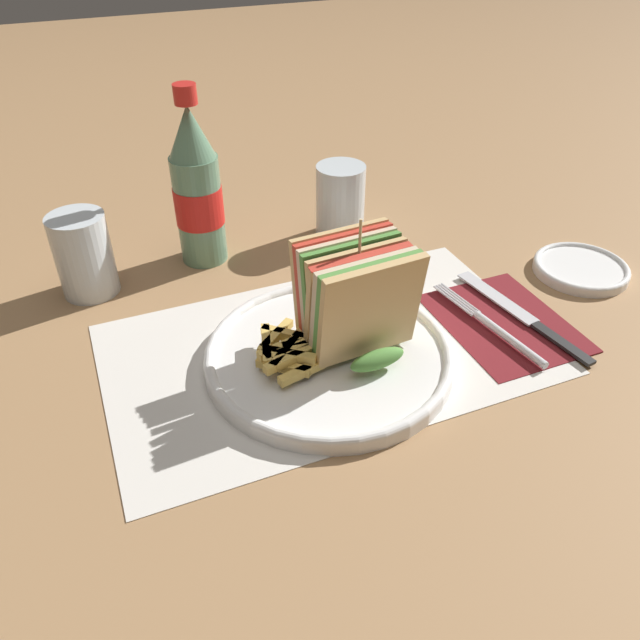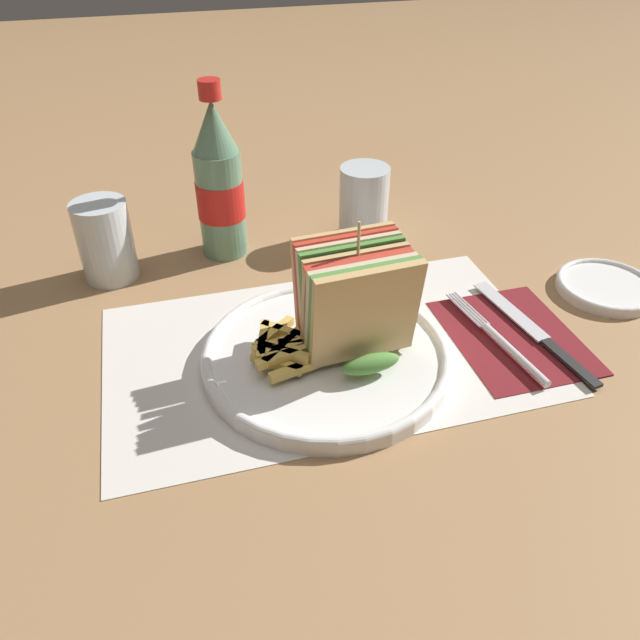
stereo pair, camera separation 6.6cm
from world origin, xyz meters
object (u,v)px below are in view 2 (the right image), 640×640
(glass_far, at_px, (105,241))
(glass_near, at_px, (364,203))
(side_saucer, at_px, (606,286))
(plate_main, at_px, (325,353))
(club_sandwich, at_px, (355,301))
(coke_bottle_near, at_px, (219,184))
(fork, at_px, (504,344))
(knife, at_px, (534,331))

(glass_far, bearing_deg, glass_near, 2.57)
(glass_far, bearing_deg, side_saucer, -18.67)
(plate_main, xyz_separation_m, side_saucer, (0.38, 0.04, -0.00))
(glass_far, bearing_deg, club_sandwich, -43.68)
(club_sandwich, height_order, coke_bottle_near, coke_bottle_near)
(club_sandwich, height_order, glass_near, club_sandwich)
(coke_bottle_near, relative_size, glass_near, 2.22)
(plate_main, relative_size, fork, 1.48)
(side_saucer, bearing_deg, glass_near, 138.90)
(plate_main, height_order, fork, plate_main)
(knife, distance_m, glass_near, 0.30)
(plate_main, bearing_deg, knife, -4.88)
(fork, bearing_deg, side_saucer, 13.86)
(club_sandwich, height_order, fork, club_sandwich)
(fork, bearing_deg, knife, 9.94)
(plate_main, relative_size, glass_far, 2.56)
(fork, relative_size, coke_bottle_near, 0.78)
(glass_near, bearing_deg, side_saucer, -41.10)
(side_saucer, bearing_deg, coke_bottle_near, 152.96)
(coke_bottle_near, height_order, glass_near, coke_bottle_near)
(coke_bottle_near, relative_size, glass_far, 2.22)
(club_sandwich, xyz_separation_m, fork, (0.16, -0.03, -0.06))
(fork, bearing_deg, club_sandwich, 160.88)
(plate_main, xyz_separation_m, fork, (0.19, -0.04, -0.00))
(coke_bottle_near, distance_m, glass_near, 0.20)
(club_sandwich, height_order, knife, club_sandwich)
(side_saucer, bearing_deg, glass_far, 161.33)
(knife, relative_size, side_saucer, 1.72)
(glass_near, bearing_deg, glass_far, -177.43)
(club_sandwich, bearing_deg, knife, -5.06)
(club_sandwich, relative_size, glass_far, 1.43)
(club_sandwich, bearing_deg, fork, -11.49)
(club_sandwich, distance_m, glass_near, 0.27)
(plate_main, height_order, coke_bottle_near, coke_bottle_near)
(plate_main, relative_size, side_saucer, 2.20)
(fork, distance_m, side_saucer, 0.19)
(side_saucer, bearing_deg, knife, -157.21)
(plate_main, distance_m, knife, 0.24)
(knife, bearing_deg, plate_main, 167.49)
(knife, relative_size, glass_near, 2.01)
(glass_near, bearing_deg, club_sandwich, -110.68)
(fork, distance_m, coke_bottle_near, 0.41)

